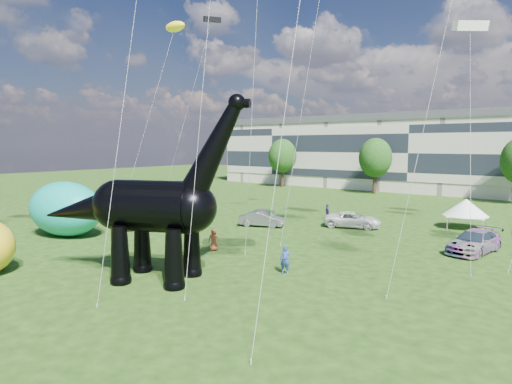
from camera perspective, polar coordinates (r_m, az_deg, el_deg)
The scene contains 13 objects.
ground at distance 21.16m, azimuth -13.02°, elevation -15.61°, with size 220.00×220.00×0.00m, color #16330C.
terrace_row at distance 77.76m, azimuth 20.95°, elevation 4.55°, with size 78.00×11.00×12.00m, color beige.
tree_far_left at distance 79.43m, azimuth 3.54°, elevation 5.20°, with size 5.20×5.20×9.44m.
tree_mid_left at distance 70.68m, azimuth 15.63°, elevation 4.84°, with size 5.20×5.20×9.44m.
dinosaur_sculpture at distance 25.58m, azimuth -14.37°, elevation -2.22°, with size 12.99×7.15×10.95m.
car_silver at distance 43.96m, azimuth 0.45°, elevation -3.08°, with size 1.56×3.89×1.33m, color silver.
car_grey at distance 41.25m, azimuth 0.78°, elevation -3.64°, with size 1.50×4.31×1.42m, color slate.
car_white at distance 41.78m, azimuth 12.78°, elevation -3.63°, with size 2.44×5.29×1.47m, color silver.
car_dark at distance 35.14m, azimuth 27.10°, elevation -5.92°, with size 2.28×5.61×1.63m, color #595960.
gazebo_near at distance 44.72m, azimuth 26.18°, elevation -1.88°, with size 4.79×4.79×2.80m.
gazebo_left at distance 58.41m, azimuth -9.54°, elevation 0.39°, with size 4.94×4.94×2.70m.
inflatable_teal at distance 40.24m, azimuth -24.05°, elevation -2.05°, with size 7.57×4.73×4.73m, color #0DA291.
visitors at distance 32.69m, azimuth 1.51°, elevation -6.00°, with size 48.14×39.28×1.83m.
Camera 1 is at (15.48, -12.10, 7.85)m, focal length 30.00 mm.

